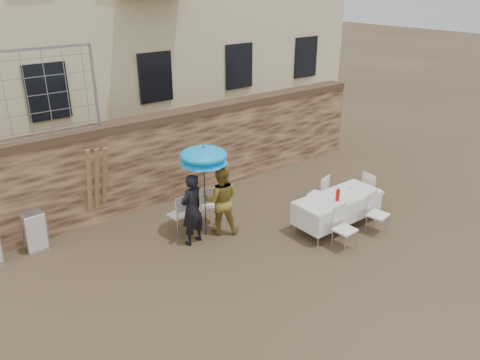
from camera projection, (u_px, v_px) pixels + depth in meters
ground at (297, 294)px, 8.48m from camera, size 80.00×80.00×0.00m
stone_wall at (159, 160)px, 11.67m from camera, size 13.00×0.50×2.20m
chain_link_fence at (17, 98)px, 9.19m from camera, size 3.20×0.06×1.80m
man_suit at (192, 210)px, 9.83m from camera, size 0.65×0.50×1.59m
woman_dress at (221, 200)px, 10.24m from camera, size 0.98×0.93×1.60m
umbrella at (204, 158)px, 9.71m from camera, size 1.05×1.05×1.95m
couple_chair_left at (179, 213)px, 10.35m from camera, size 0.52×0.52×0.96m
couple_chair_right at (205, 205)px, 10.74m from camera, size 0.56×0.56×0.96m
banquet_table at (338, 198)px, 10.50m from camera, size 2.10×0.85×0.78m
soda_bottle at (338, 195)px, 10.21m from camera, size 0.09×0.09×0.26m
table_chair_front_left at (345, 229)px, 9.72m from camera, size 0.50×0.50×0.96m
table_chair_front_right at (378, 214)px, 10.33m from camera, size 0.56×0.56×0.96m
table_chair_back at (317, 194)px, 11.29m from camera, size 0.59×0.59×0.96m
table_chair_side at (372, 191)px, 11.46m from camera, size 0.52×0.52×0.96m
chair_stack_right at (33, 229)px, 9.76m from camera, size 0.46×0.40×0.92m
wood_planks at (102, 185)px, 10.49m from camera, size 0.70×0.20×2.00m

